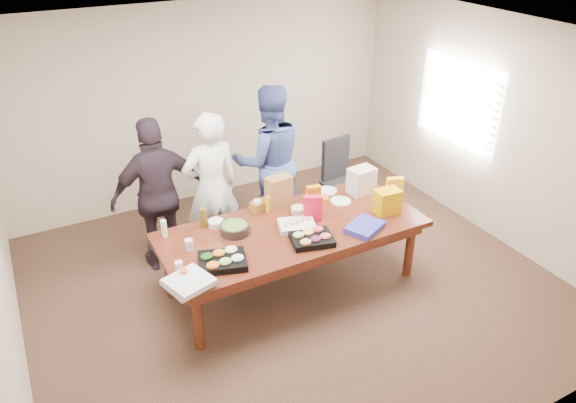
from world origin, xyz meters
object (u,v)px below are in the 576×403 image
person_center (212,188)px  person_right (269,161)px  office_chair (343,182)px  conference_table (293,257)px  sheet_cake (297,226)px  salad_bowl (235,229)px

person_center → person_right: (0.86, 0.25, 0.05)m
office_chair → conference_table: bearing=-150.2°
office_chair → person_right: size_ratio=0.53×
person_right → sheet_cake: (-0.29, -1.24, -0.18)m
salad_bowl → conference_table: bearing=-17.7°
conference_table → office_chair: size_ratio=2.75×
office_chair → salad_bowl: 2.08m
person_center → person_right: bearing=-166.9°
conference_table → sheet_cake: sheet_cake is taller
person_center → person_right: person_right is taller
conference_table → sheet_cake: size_ratio=7.50×
conference_table → person_center: 1.21m
sheet_cake → office_chair: bearing=57.6°
conference_table → sheet_cake: 0.41m
person_right → person_center: bearing=27.9°
person_center → sheet_cake: 1.14m
office_chair → person_right: bearing=161.3°
person_center → person_right: size_ratio=0.95×
office_chair → person_right: person_right is taller
office_chair → person_center: (-1.84, -0.07, 0.40)m
office_chair → person_right: 1.10m
conference_table → person_right: bearing=75.0°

